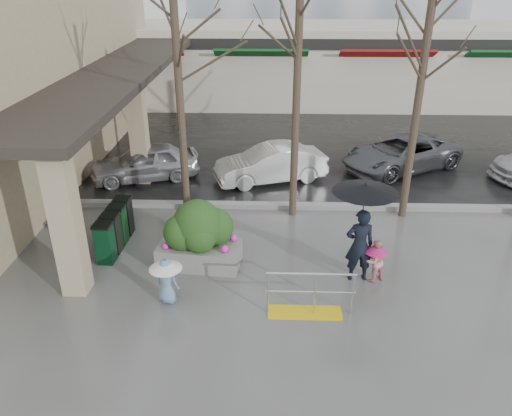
# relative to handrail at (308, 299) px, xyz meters

# --- Properties ---
(ground) EXTENTS (120.00, 120.00, 0.00)m
(ground) POSITION_rel_handrail_xyz_m (-1.36, 1.20, -0.38)
(ground) COLOR #51514F
(ground) RESTS_ON ground
(street_asphalt) EXTENTS (120.00, 36.00, 0.01)m
(street_asphalt) POSITION_rel_handrail_xyz_m (-1.36, 23.20, -0.37)
(street_asphalt) COLOR black
(street_asphalt) RESTS_ON ground
(curb) EXTENTS (120.00, 0.30, 0.15)m
(curb) POSITION_rel_handrail_xyz_m (-1.36, 5.20, -0.30)
(curb) COLOR gray
(curb) RESTS_ON ground
(near_building) EXTENTS (6.00, 18.00, 8.00)m
(near_building) POSITION_rel_handrail_xyz_m (-10.36, 9.20, 3.62)
(near_building) COLOR tan
(near_building) RESTS_ON ground
(canopy_slab) EXTENTS (2.80, 18.00, 0.25)m
(canopy_slab) POSITION_rel_handrail_xyz_m (-6.16, 9.20, 3.25)
(canopy_slab) COLOR #2D2823
(canopy_slab) RESTS_ON pillar_front
(pillar_front) EXTENTS (0.55, 0.55, 3.50)m
(pillar_front) POSITION_rel_handrail_xyz_m (-5.26, 0.70, 1.37)
(pillar_front) COLOR tan
(pillar_front) RESTS_ON ground
(pillar_back) EXTENTS (0.55, 0.55, 3.50)m
(pillar_back) POSITION_rel_handrail_xyz_m (-5.26, 7.20, 1.37)
(pillar_back) COLOR tan
(pillar_back) RESTS_ON ground
(storefront_row) EXTENTS (34.00, 6.74, 4.00)m
(storefront_row) POSITION_rel_handrail_xyz_m (0.64, 19.17, 1.64)
(storefront_row) COLOR beige
(storefront_row) RESTS_ON ground
(handrail) EXTENTS (1.90, 0.50, 1.03)m
(handrail) POSITION_rel_handrail_xyz_m (0.00, 0.00, 0.00)
(handrail) COLOR yellow
(handrail) RESTS_ON ground
(tree_west) EXTENTS (3.20, 3.20, 6.80)m
(tree_west) POSITION_rel_handrail_xyz_m (-3.36, 4.80, 4.71)
(tree_west) COLOR #382B21
(tree_west) RESTS_ON ground
(tree_midwest) EXTENTS (3.20, 3.20, 7.00)m
(tree_midwest) POSITION_rel_handrail_xyz_m (-0.16, 4.80, 4.86)
(tree_midwest) COLOR #382B21
(tree_midwest) RESTS_ON ground
(tree_mideast) EXTENTS (3.20, 3.20, 6.50)m
(tree_mideast) POSITION_rel_handrail_xyz_m (3.14, 4.80, 4.48)
(tree_mideast) COLOR #382B21
(tree_mideast) RESTS_ON ground
(woman) EXTENTS (1.48, 1.48, 2.50)m
(woman) POSITION_rel_handrail_xyz_m (1.25, 1.37, 1.15)
(woman) COLOR black
(woman) RESTS_ON ground
(child_pink) EXTENTS (0.65, 0.60, 1.07)m
(child_pink) POSITION_rel_handrail_xyz_m (1.64, 1.32, 0.23)
(child_pink) COLOR pink
(child_pink) RESTS_ON ground
(child_blue) EXTENTS (0.73, 0.73, 1.09)m
(child_blue) POSITION_rel_handrail_xyz_m (-3.09, 0.33, 0.30)
(child_blue) COLOR #668CB6
(child_blue) RESTS_ON ground
(planter) EXTENTS (2.11, 1.24, 1.76)m
(planter) POSITION_rel_handrail_xyz_m (-2.58, 1.91, 0.46)
(planter) COLOR slate
(planter) RESTS_ON ground
(news_boxes) EXTENTS (0.53, 1.95, 1.08)m
(news_boxes) POSITION_rel_handrail_xyz_m (-4.92, 2.70, 0.17)
(news_boxes) COLOR #0D3C20
(news_boxes) RESTS_ON ground
(car_a) EXTENTS (3.98, 2.57, 1.26)m
(car_a) POSITION_rel_handrail_xyz_m (-5.22, 7.40, 0.25)
(car_a) COLOR #A3A3A7
(car_a) RESTS_ON ground
(car_b) EXTENTS (4.05, 2.49, 1.26)m
(car_b) POSITION_rel_handrail_xyz_m (-0.84, 7.37, 0.25)
(car_b) COLOR white
(car_b) RESTS_ON ground
(car_c) EXTENTS (4.97, 4.06, 1.26)m
(car_c) POSITION_rel_handrail_xyz_m (3.92, 8.64, 0.25)
(car_c) COLOR #57595E
(car_c) RESTS_ON ground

